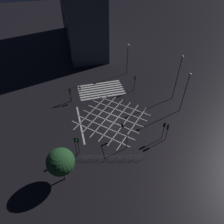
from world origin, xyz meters
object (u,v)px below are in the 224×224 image
at_px(traffic_light_nw_cross, 164,127).
at_px(traffic_light_nw_main, 167,129).
at_px(traffic_light_se_main, 76,90).
at_px(traffic_light_median_north, 124,131).
at_px(traffic_light_ne_main, 76,143).
at_px(street_lamp_east, 179,70).
at_px(street_lamp_west, 128,52).
at_px(street_tree_near, 61,162).
at_px(street_lamp_far, 186,87).
at_px(traffic_light_ne_cross, 78,142).
at_px(traffic_light_sw_cross, 135,80).
at_px(traffic_light_se_cross, 70,93).

xyz_separation_m(traffic_light_nw_cross, traffic_light_nw_main, (-0.39, 0.51, -0.04)).
bearing_deg(traffic_light_se_main, traffic_light_median_north, -64.70).
relative_size(traffic_light_ne_main, street_lamp_east, 0.45).
bearing_deg(traffic_light_nw_cross, street_lamp_west, -2.24).
bearing_deg(street_tree_near, traffic_light_ne_main, -122.88).
height_order(traffic_light_nw_cross, street_lamp_east, street_lamp_east).
height_order(street_lamp_east, street_lamp_far, street_lamp_east).
bearing_deg(street_tree_near, traffic_light_se_main, -102.65).
bearing_deg(traffic_light_nw_cross, traffic_light_se_main, 41.78).
distance_m(street_lamp_east, street_tree_near, 28.17).
bearing_deg(street_lamp_west, traffic_light_ne_cross, 55.20).
xyz_separation_m(traffic_light_sw_cross, traffic_light_nw_cross, (0.18, 14.91, -0.02)).
xyz_separation_m(street_lamp_far, street_tree_near, (23.95, 9.44, -1.70)).
bearing_deg(street_lamp_east, street_tree_near, 29.10).
relative_size(traffic_light_nw_main, traffic_light_ne_cross, 1.05).
bearing_deg(traffic_light_ne_cross, traffic_light_se_cross, -0.97).
relative_size(traffic_light_sw_cross, traffic_light_ne_main, 0.86).
distance_m(traffic_light_ne_cross, street_lamp_east, 24.19).
bearing_deg(traffic_light_se_cross, street_lamp_west, 118.06).
bearing_deg(street_lamp_east, street_lamp_west, -62.92).
distance_m(traffic_light_ne_main, traffic_light_se_main, 14.70).
relative_size(traffic_light_sw_cross, traffic_light_nw_main, 1.02).
relative_size(traffic_light_se_main, street_lamp_west, 0.47).
height_order(traffic_light_ne_main, traffic_light_nw_main, traffic_light_ne_main).
xyz_separation_m(traffic_light_se_cross, street_lamp_far, (-21.04, 8.78, 3.65)).
relative_size(traffic_light_ne_main, traffic_light_nw_cross, 1.17).
height_order(traffic_light_se_cross, traffic_light_ne_main, traffic_light_ne_main).
distance_m(street_lamp_east, street_lamp_west, 14.26).
height_order(traffic_light_ne_main, traffic_light_nw_cross, traffic_light_ne_main).
bearing_deg(traffic_light_ne_main, traffic_light_ne_cross, 59.29).
height_order(traffic_light_sw_cross, traffic_light_se_cross, traffic_light_sw_cross).
height_order(traffic_light_sw_cross, street_lamp_east, street_lamp_east).
height_order(traffic_light_ne_cross, street_lamp_east, street_lamp_east).
bearing_deg(street_tree_near, traffic_light_ne_cross, -122.58).
xyz_separation_m(traffic_light_ne_main, street_lamp_west, (-15.70, -22.67, 2.55)).
bearing_deg(traffic_light_nw_main, street_lamp_east, -123.35).
xyz_separation_m(traffic_light_se_cross, traffic_light_ne_main, (0.59, 14.62, 0.92)).
height_order(traffic_light_se_cross, traffic_light_se_main, traffic_light_se_main).
distance_m(traffic_light_se_cross, street_lamp_west, 17.48).
bearing_deg(traffic_light_ne_main, traffic_light_se_cross, 87.70).
bearing_deg(traffic_light_nw_cross, traffic_light_median_north, 80.72).
height_order(traffic_light_sw_cross, street_tree_near, street_tree_near).
bearing_deg(street_lamp_east, traffic_light_ne_cross, 23.41).
xyz_separation_m(traffic_light_ne_cross, traffic_light_median_north, (-7.80, -0.47, 0.01)).
relative_size(traffic_light_nw_main, street_lamp_west, 0.49).
bearing_deg(traffic_light_median_north, traffic_light_ne_main, 97.40).
relative_size(traffic_light_ne_main, street_lamp_west, 0.58).
bearing_deg(traffic_light_nw_main, traffic_light_ne_cross, -4.36).
height_order(traffic_light_ne_cross, street_tree_near, street_tree_near).
bearing_deg(traffic_light_ne_main, street_lamp_west, 55.30).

